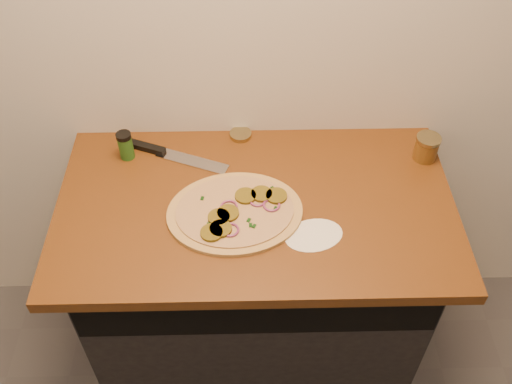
{
  "coord_description": "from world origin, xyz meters",
  "views": [
    {
      "loc": [
        -0.02,
        0.26,
        2.16
      ],
      "look_at": [
        0.0,
        1.41,
        0.95
      ],
      "focal_mm": 40.0,
      "sensor_mm": 36.0,
      "label": 1
    }
  ],
  "objects_px": {
    "pizza": "(236,212)",
    "salsa_jar": "(426,148)",
    "chefs_knife": "(168,154)",
    "spice_shaker": "(126,145)"
  },
  "relations": [
    {
      "from": "pizza",
      "to": "salsa_jar",
      "type": "height_order",
      "value": "salsa_jar"
    },
    {
      "from": "chefs_knife",
      "to": "salsa_jar",
      "type": "bearing_deg",
      "value": -2.01
    },
    {
      "from": "chefs_knife",
      "to": "spice_shaker",
      "type": "distance_m",
      "value": 0.14
    },
    {
      "from": "pizza",
      "to": "spice_shaker",
      "type": "bearing_deg",
      "value": 143.87
    },
    {
      "from": "salsa_jar",
      "to": "pizza",
      "type": "bearing_deg",
      "value": -159.22
    },
    {
      "from": "salsa_jar",
      "to": "spice_shaker",
      "type": "height_order",
      "value": "spice_shaker"
    },
    {
      "from": "chefs_knife",
      "to": "spice_shaker",
      "type": "relative_size",
      "value": 3.53
    },
    {
      "from": "pizza",
      "to": "chefs_knife",
      "type": "distance_m",
      "value": 0.34
    },
    {
      "from": "spice_shaker",
      "to": "chefs_knife",
      "type": "bearing_deg",
      "value": 2.0
    },
    {
      "from": "chefs_knife",
      "to": "pizza",
      "type": "bearing_deg",
      "value": -49.58
    }
  ]
}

